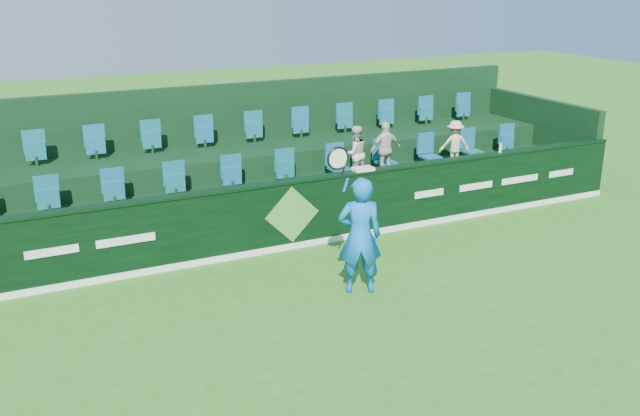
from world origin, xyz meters
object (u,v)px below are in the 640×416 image
spectator_right (455,144)px  spectator_middle (386,149)px  towel (363,169)px  tennis_player (360,235)px  drinks_bottle (500,148)px  spectator_left (355,153)px

spectator_right → spectator_middle: bearing=19.1°
spectator_middle → spectator_right: (1.83, 0.00, -0.07)m
spectator_right → towel: size_ratio=2.67×
tennis_player → spectator_middle: size_ratio=2.14×
tennis_player → spectator_right: tennis_player is taller
drinks_bottle → spectator_left: bearing=159.3°
towel → spectator_middle: bearing=43.4°
drinks_bottle → tennis_player: bearing=-153.9°
spectator_middle → spectator_right: size_ratio=1.13×
tennis_player → spectator_right: size_ratio=2.41×
tennis_player → drinks_bottle: size_ratio=13.03×
tennis_player → drinks_bottle: (4.74, 2.32, 0.45)m
towel → tennis_player: bearing=-120.2°
spectator_left → towel: (-0.43, -1.12, -0.02)m
tennis_player → towel: size_ratio=6.45×
drinks_bottle → towel: bearing=180.0°
drinks_bottle → spectator_middle: bearing=153.1°
spectator_middle → drinks_bottle: (2.21, -1.12, 0.04)m
spectator_left → spectator_middle: (0.75, 0.00, 0.01)m
spectator_right → drinks_bottle: 1.19m
spectator_left → towel: 1.20m
tennis_player → drinks_bottle: bearing=26.1°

